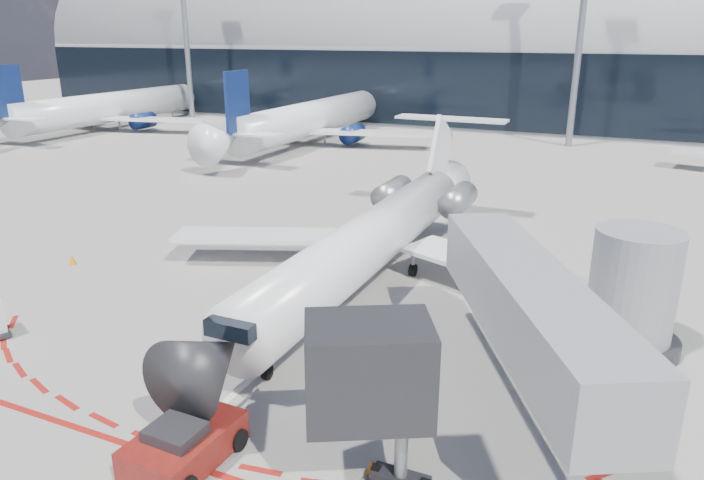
% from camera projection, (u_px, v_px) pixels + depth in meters
% --- Properties ---
extents(ground, '(260.00, 260.00, 0.00)m').
position_uv_depth(ground, '(334.00, 307.00, 28.23)').
color(ground, slate).
rests_on(ground, ground).
extents(apron_centerline, '(0.25, 40.00, 0.01)m').
position_uv_depth(apron_centerline, '(352.00, 291.00, 29.96)').
color(apron_centerline, silver).
rests_on(apron_centerline, ground).
extents(apron_stop_bar, '(14.00, 0.25, 0.01)m').
position_uv_depth(apron_stop_bar, '(163.00, 456.00, 18.27)').
color(apron_stop_bar, maroon).
rests_on(apron_stop_bar, ground).
extents(terminal_building, '(150.00, 24.15, 24.00)m').
position_uv_depth(terminal_building, '(550.00, 58.00, 81.78)').
color(terminal_building, '#939598').
rests_on(terminal_building, ground).
extents(jet_bridge, '(10.03, 15.20, 4.90)m').
position_uv_depth(jet_bridge, '(559.00, 309.00, 20.86)').
color(jet_bridge, gray).
rests_on(jet_bridge, ground).
extents(light_mast_west, '(0.70, 0.70, 25.00)m').
position_uv_depth(light_mast_west, '(185.00, 26.00, 83.33)').
color(light_mast_west, gray).
rests_on(light_mast_west, ground).
extents(light_mast_centre, '(0.70, 0.70, 25.00)m').
position_uv_depth(light_mast_centre, '(581.00, 24.00, 63.88)').
color(light_mast_centre, gray).
rests_on(light_mast_centre, ground).
extents(regional_jet, '(22.86, 28.19, 7.06)m').
position_uv_depth(regional_jet, '(376.00, 235.00, 30.49)').
color(regional_jet, silver).
rests_on(regional_jet, ground).
extents(pushback_tug, '(2.38, 5.35, 1.38)m').
position_uv_depth(pushback_tug, '(184.00, 444.00, 17.83)').
color(pushback_tug, '#55140C').
rests_on(pushback_tug, ground).
extents(ramp_worker, '(0.74, 0.65, 1.72)m').
position_uv_depth(ramp_worker, '(189.00, 421.00, 18.49)').
color(ramp_worker, '#D3E518').
rests_on(ramp_worker, ground).
extents(safety_cone_left, '(0.38, 0.38, 0.53)m').
position_uv_depth(safety_cone_left, '(73.00, 260.00, 33.28)').
color(safety_cone_left, '#FF6D05').
rests_on(safety_cone_left, ground).
extents(safety_cone_right, '(0.34, 0.34, 0.47)m').
position_uv_depth(safety_cone_right, '(372.00, 467.00, 17.48)').
color(safety_cone_right, '#FF6D05').
rests_on(safety_cone_right, ground).
extents(bg_airliner_0, '(32.92, 34.86, 10.65)m').
position_uv_depth(bg_airliner_0, '(108.00, 86.00, 78.32)').
color(bg_airliner_0, silver).
rests_on(bg_airliner_0, ground).
extents(bg_airliner_1, '(32.97, 34.91, 10.67)m').
position_uv_depth(bg_airliner_1, '(311.00, 94.00, 68.21)').
color(bg_airliner_1, silver).
rests_on(bg_airliner_1, ground).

